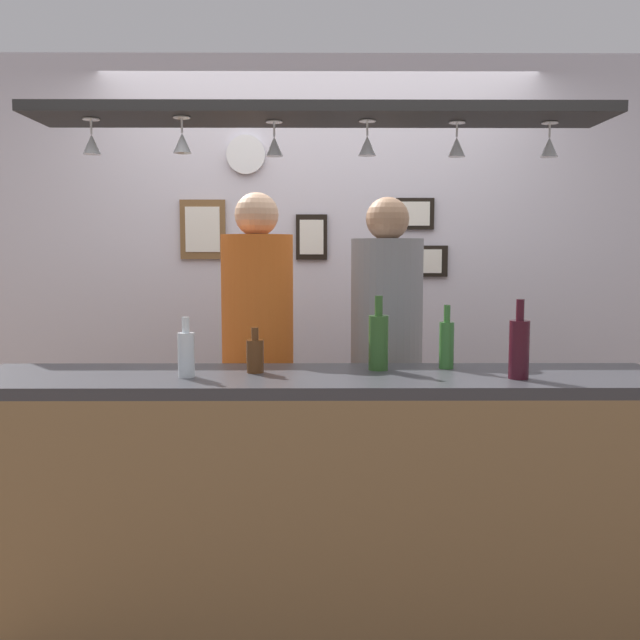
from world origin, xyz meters
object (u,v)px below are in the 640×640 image
object	(u,v)px
bottle_champagne_green	(378,341)
picture_frame_caricature	(203,229)
bottle_wine_dark_red	(519,348)
picture_frame_lower_pair	(422,261)
picture_frame_crest	(312,237)
bottle_beer_green_import	(447,343)
person_left_orange_shirt	(258,340)
bottle_beer_brown_stubby	(255,355)
person_middle_grey_shirt	(386,343)
picture_frame_upper_small	(415,214)
bottle_soda_clear	(186,353)
wall_clock	(246,155)

from	to	relation	value
bottle_champagne_green	picture_frame_caricature	world-z (taller)	picture_frame_caricature
bottle_wine_dark_red	picture_frame_lower_pair	xyz separation A→B (m)	(-0.15, 1.50, 0.30)
picture_frame_crest	bottle_beer_green_import	bearing A→B (deg)	-66.24
person_left_orange_shirt	bottle_beer_brown_stubby	xyz separation A→B (m)	(0.04, -0.59, 0.02)
person_left_orange_shirt	picture_frame_lower_pair	size ratio (longest dim) A/B	5.87
picture_frame_crest	person_left_orange_shirt	bearing A→B (deg)	-108.24
person_middle_grey_shirt	picture_frame_lower_pair	world-z (taller)	person_middle_grey_shirt
picture_frame_crest	picture_frame_upper_small	bearing A→B (deg)	0.00
bottle_soda_clear	bottle_beer_green_import	world-z (taller)	bottle_beer_green_import
picture_frame_crest	picture_frame_caricature	bearing A→B (deg)	180.00
picture_frame_upper_small	wall_clock	xyz separation A→B (m)	(-0.97, -0.01, 0.33)
bottle_soda_clear	bottle_beer_green_import	xyz separation A→B (m)	(1.03, 0.19, 0.01)
picture_frame_lower_pair	wall_clock	bearing A→B (deg)	-179.65
person_middle_grey_shirt	bottle_soda_clear	xyz separation A→B (m)	(-0.83, -0.69, 0.05)
person_middle_grey_shirt	bottle_soda_clear	world-z (taller)	person_middle_grey_shirt
bottle_champagne_green	bottle_beer_green_import	distance (m)	0.28
picture_frame_upper_small	picture_frame_caricature	size ratio (longest dim) A/B	0.65
person_left_orange_shirt	bottle_soda_clear	distance (m)	0.72
bottle_soda_clear	picture_frame_lower_pair	bearing A→B (deg)	52.80
person_left_orange_shirt	bottle_beer_green_import	xyz separation A→B (m)	(0.81, -0.50, 0.05)
bottle_champagne_green	wall_clock	size ratio (longest dim) A/B	1.36
person_middle_grey_shirt	picture_frame_crest	size ratio (longest dim) A/B	6.69
bottle_wine_dark_red	picture_frame_upper_small	distance (m)	1.61
bottle_beer_brown_stubby	bottle_wine_dark_red	bearing A→B (deg)	-7.76
bottle_beer_green_import	picture_frame_caricature	xyz separation A→B (m)	(-1.18, 1.27, 0.49)
person_left_orange_shirt	picture_frame_lower_pair	distance (m)	1.23
picture_frame_caricature	wall_clock	size ratio (longest dim) A/B	1.55
bottle_beer_brown_stubby	bottle_beer_green_import	bearing A→B (deg)	7.06
bottle_champagne_green	picture_frame_lower_pair	bearing A→B (deg)	74.42
picture_frame_caricature	bottle_soda_clear	bearing A→B (deg)	-83.79
picture_frame_upper_small	picture_frame_crest	bearing A→B (deg)	180.00
bottle_beer_brown_stubby	bottle_soda_clear	bearing A→B (deg)	-158.93
bottle_soda_clear	bottle_beer_green_import	size ratio (longest dim) A/B	0.88
bottle_soda_clear	picture_frame_crest	distance (m)	1.60
bottle_beer_brown_stubby	wall_clock	xyz separation A→B (m)	(-0.16, 1.35, 0.95)
bottle_soda_clear	wall_clock	size ratio (longest dim) A/B	1.05
wall_clock	bottle_champagne_green	bearing A→B (deg)	-63.31
bottle_champagne_green	picture_frame_upper_small	distance (m)	1.45
picture_frame_caricature	picture_frame_crest	xyz separation A→B (m)	(0.63, 0.00, -0.04)
bottle_beer_green_import	wall_clock	world-z (taller)	wall_clock
bottle_beer_brown_stubby	picture_frame_caricature	distance (m)	1.52
bottle_beer_brown_stubby	picture_frame_upper_small	distance (m)	1.70
bottle_beer_green_import	person_left_orange_shirt	bearing A→B (deg)	148.51
bottle_beer_green_import	person_middle_grey_shirt	bearing A→B (deg)	111.51
person_left_orange_shirt	person_middle_grey_shirt	size ratio (longest dim) A/B	1.01
person_left_orange_shirt	bottle_beer_green_import	world-z (taller)	person_left_orange_shirt
bottle_champagne_green	picture_frame_lower_pair	size ratio (longest dim) A/B	1.00
person_middle_grey_shirt	bottle_beer_green_import	world-z (taller)	person_middle_grey_shirt
bottle_champagne_green	person_left_orange_shirt	bearing A→B (deg)	134.93
bottle_beer_brown_stubby	bottle_wine_dark_red	distance (m)	1.01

